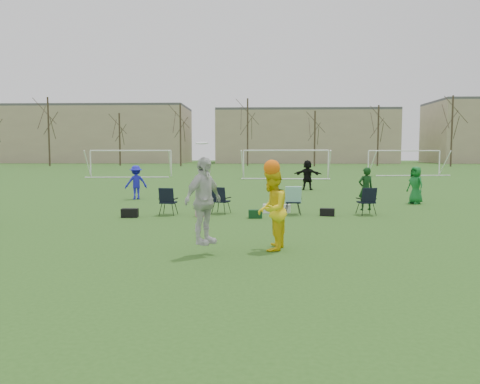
{
  "coord_description": "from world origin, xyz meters",
  "views": [
    {
      "loc": [
        1.46,
        -8.47,
        2.18
      ],
      "look_at": [
        1.08,
        2.64,
        1.25
      ],
      "focal_mm": 35.0,
      "sensor_mm": 36.0,
      "label": 1
    }
  ],
  "objects_px": {
    "fielder_blue": "(136,182)",
    "fielder_green_far": "(416,185)",
    "goal_left": "(131,156)",
    "goal_right": "(404,156)",
    "center_contest": "(243,205)",
    "goal_mid": "(286,156)",
    "fielder_black": "(307,175)"
  },
  "relations": [
    {
      "from": "fielder_blue",
      "to": "fielder_green_far",
      "type": "bearing_deg",
      "value": 146.47
    },
    {
      "from": "goal_left",
      "to": "goal_right",
      "type": "bearing_deg",
      "value": 3.75
    },
    {
      "from": "fielder_green_far",
      "to": "center_contest",
      "type": "distance_m",
      "value": 12.38
    },
    {
      "from": "fielder_blue",
      "to": "goal_mid",
      "type": "relative_size",
      "value": 0.22
    },
    {
      "from": "fielder_blue",
      "to": "goal_left",
      "type": "bearing_deg",
      "value": -100.76
    },
    {
      "from": "goal_right",
      "to": "fielder_green_far",
      "type": "bearing_deg",
      "value": -114.34
    },
    {
      "from": "goal_mid",
      "to": "goal_right",
      "type": "relative_size",
      "value": 1.01
    },
    {
      "from": "fielder_green_far",
      "to": "goal_mid",
      "type": "distance_m",
      "value": 20.7
    },
    {
      "from": "fielder_black",
      "to": "goal_left",
      "type": "height_order",
      "value": "goal_left"
    },
    {
      "from": "goal_left",
      "to": "goal_mid",
      "type": "xyz_separation_m",
      "value": [
        14.0,
        -2.0,
        0.0
      ]
    },
    {
      "from": "goal_right",
      "to": "fielder_black",
      "type": "bearing_deg",
      "value": -129.61
    },
    {
      "from": "fielder_green_far",
      "to": "center_contest",
      "type": "bearing_deg",
      "value": -64.84
    },
    {
      "from": "fielder_black",
      "to": "goal_mid",
      "type": "relative_size",
      "value": 0.24
    },
    {
      "from": "fielder_green_far",
      "to": "goal_mid",
      "type": "height_order",
      "value": "goal_mid"
    },
    {
      "from": "center_contest",
      "to": "goal_right",
      "type": "height_order",
      "value": "goal_right"
    },
    {
      "from": "goal_left",
      "to": "goal_right",
      "type": "relative_size",
      "value": 1.01
    },
    {
      "from": "goal_left",
      "to": "center_contest",
      "type": "bearing_deg",
      "value": -75.94
    },
    {
      "from": "fielder_green_far",
      "to": "goal_left",
      "type": "height_order",
      "value": "goal_left"
    },
    {
      "from": "center_contest",
      "to": "goal_right",
      "type": "bearing_deg",
      "value": 67.79
    },
    {
      "from": "goal_mid",
      "to": "goal_right",
      "type": "distance_m",
      "value": 13.42
    },
    {
      "from": "goal_left",
      "to": "goal_right",
      "type": "xyz_separation_m",
      "value": [
        26.0,
        4.0,
        0.0
      ]
    },
    {
      "from": "center_contest",
      "to": "goal_left",
      "type": "xyz_separation_m",
      "value": [
        -11.17,
        32.32,
        0.88
      ]
    },
    {
      "from": "fielder_blue",
      "to": "goal_right",
      "type": "bearing_deg",
      "value": -155.77
    },
    {
      "from": "fielder_green_far",
      "to": "center_contest",
      "type": "height_order",
      "value": "center_contest"
    },
    {
      "from": "fielder_green_far",
      "to": "fielder_black",
      "type": "relative_size",
      "value": 0.91
    },
    {
      "from": "fielder_black",
      "to": "goal_left",
      "type": "distance_m",
      "value": 20.66
    },
    {
      "from": "fielder_blue",
      "to": "goal_right",
      "type": "height_order",
      "value": "goal_right"
    },
    {
      "from": "fielder_black",
      "to": "center_contest",
      "type": "height_order",
      "value": "center_contest"
    },
    {
      "from": "fielder_green_far",
      "to": "goal_mid",
      "type": "relative_size",
      "value": 0.22
    },
    {
      "from": "fielder_blue",
      "to": "center_contest",
      "type": "relative_size",
      "value": 0.66
    },
    {
      "from": "center_contest",
      "to": "goal_right",
      "type": "relative_size",
      "value": 0.33
    },
    {
      "from": "fielder_blue",
      "to": "goal_left",
      "type": "distance_m",
      "value": 21.49
    }
  ]
}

